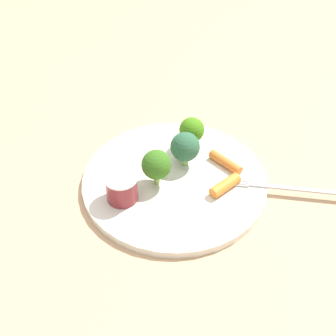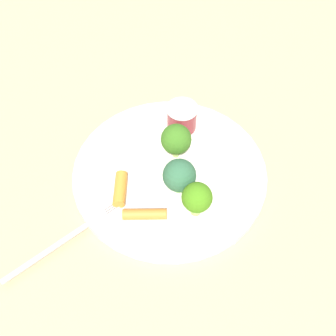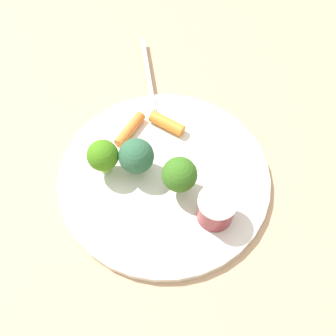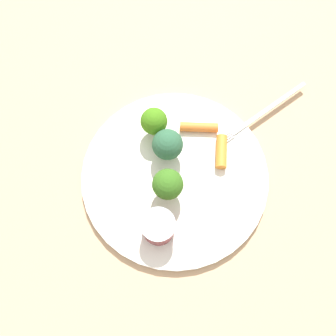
{
  "view_description": "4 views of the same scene",
  "coord_description": "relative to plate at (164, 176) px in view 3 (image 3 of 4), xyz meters",
  "views": [
    {
      "loc": [
        0.2,
        0.42,
        0.46
      ],
      "look_at": [
        0.01,
        -0.01,
        0.02
      ],
      "focal_mm": 45.17,
      "sensor_mm": 36.0,
      "label": 1
    },
    {
      "loc": [
        -0.34,
        -0.11,
        0.5
      ],
      "look_at": [
        -0.0,
        0.0,
        0.02
      ],
      "focal_mm": 45.1,
      "sensor_mm": 36.0,
      "label": 2
    },
    {
      "loc": [
        0.2,
        -0.16,
        0.46
      ],
      "look_at": [
        0.0,
        0.0,
        0.03
      ],
      "focal_mm": 41.58,
      "sensor_mm": 36.0,
      "label": 3
    },
    {
      "loc": [
        0.18,
        0.06,
        0.56
      ],
      "look_at": [
        -0.0,
        -0.01,
        0.02
      ],
      "focal_mm": 41.4,
      "sensor_mm": 36.0,
      "label": 4
    }
  ],
  "objects": [
    {
      "name": "broccoli_floret_2",
      "position": [
        -0.03,
        -0.02,
        0.04
      ],
      "size": [
        0.05,
        0.05,
        0.06
      ],
      "color": "#87B566",
      "rests_on": "plate"
    },
    {
      "name": "fork",
      "position": [
        -0.14,
        0.09,
        0.01
      ],
      "size": [
        0.16,
        0.1,
        0.0
      ],
      "color": "#BEB6B2",
      "rests_on": "plate"
    },
    {
      "name": "carrot_stick_1",
      "position": [
        -0.08,
        0.01,
        0.01
      ],
      "size": [
        0.03,
        0.06,
        0.01
      ],
      "primitive_type": "cylinder",
      "rotation": [
        1.57,
        0.0,
        0.33
      ],
      "color": "orange",
      "rests_on": "plate"
    },
    {
      "name": "plate",
      "position": [
        0.0,
        0.0,
        0.0
      ],
      "size": [
        0.28,
        0.28,
        0.01
      ],
      "primitive_type": "cylinder",
      "color": "silver",
      "rests_on": "ground_plane"
    },
    {
      "name": "ground_plane",
      "position": [
        0.0,
        0.0,
        -0.01
      ],
      "size": [
        2.4,
        2.4,
        0.0
      ],
      "primitive_type": "plane",
      "color": "tan"
    },
    {
      "name": "carrot_stick_0",
      "position": [
        -0.06,
        0.05,
        0.01
      ],
      "size": [
        0.05,
        0.03,
        0.02
      ],
      "primitive_type": "cylinder",
      "rotation": [
        1.57,
        0.0,
        5.01
      ],
      "color": "orange",
      "rests_on": "plate"
    },
    {
      "name": "broccoli_floret_1",
      "position": [
        0.03,
        0.0,
        0.04
      ],
      "size": [
        0.04,
        0.04,
        0.06
      ],
      "color": "#99B75D",
      "rests_on": "plate"
    },
    {
      "name": "sauce_cup",
      "position": [
        0.09,
        0.01,
        0.03
      ],
      "size": [
        0.05,
        0.05,
        0.04
      ],
      "color": "maroon",
      "rests_on": "plate"
    },
    {
      "name": "broccoli_floret_0",
      "position": [
        -0.05,
        -0.05,
        0.04
      ],
      "size": [
        0.04,
        0.04,
        0.06
      ],
      "color": "#93BA5C",
      "rests_on": "plate"
    }
  ]
}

